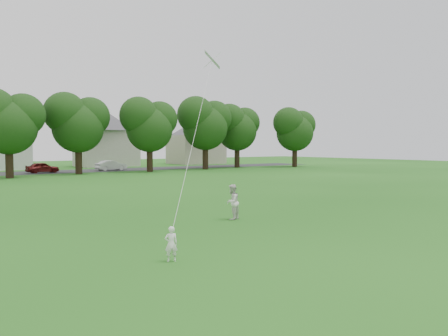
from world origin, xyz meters
TOP-DOWN VIEW (x-y plane):
  - ground at (0.00, 0.00)m, footprint 160.00×160.00m
  - street at (0.00, 42.00)m, footprint 90.00×7.00m
  - toddler at (-2.68, -1.09)m, footprint 0.41×0.33m
  - older_boy at (2.72, 3.27)m, footprint 0.91×0.84m
  - kite at (0.51, 2.53)m, footprint 3.81×4.28m
  - tree_row at (0.17, 36.23)m, footprint 81.71×9.47m

SIDE VIEW (x-z plane):
  - ground at x=0.00m, z-range 0.00..0.00m
  - street at x=0.00m, z-range 0.00..0.01m
  - toddler at x=-2.68m, z-range 0.00..0.97m
  - older_boy at x=2.72m, z-range 0.00..1.51m
  - kite at x=0.51m, z-range -1.85..9.85m
  - tree_row at x=0.17m, z-range 0.89..11.53m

